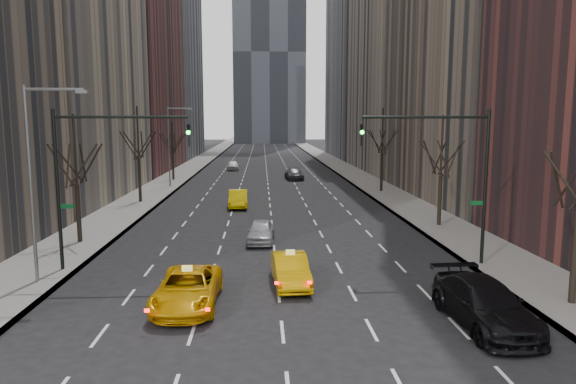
{
  "coord_description": "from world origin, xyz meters",
  "views": [
    {
      "loc": [
        -0.7,
        -13.66,
        7.56
      ],
      "look_at": [
        0.79,
        15.55,
        3.5
      ],
      "focal_mm": 32.0,
      "sensor_mm": 36.0,
      "label": 1
    }
  ],
  "objects": [
    {
      "name": "tree_lw_b",
      "position": [
        -12.0,
        18.0,
        3.72
      ],
      "size": [
        3.36,
        3.5,
        7.82
      ],
      "color": "black",
      "rests_on": "ground"
    },
    {
      "name": "sidewalk_left",
      "position": [
        -12.25,
        70.0,
        0.07
      ],
      "size": [
        4.5,
        320.0,
        0.15
      ],
      "primitive_type": "cube",
      "color": "slate",
      "rests_on": "ground"
    },
    {
      "name": "bld_right_far",
      "position": [
        21.5,
        64.0,
        25.0
      ],
      "size": [
        14.0,
        28.0,
        50.0
      ],
      "primitive_type": "cube",
      "color": "tan",
      "rests_on": "ground"
    },
    {
      "name": "tree_lw_d",
      "position": [
        -12.0,
        52.0,
        3.56
      ],
      "size": [
        3.36,
        3.5,
        7.36
      ],
      "color": "black",
      "rests_on": "ground"
    },
    {
      "name": "far_suv_grey",
      "position": [
        3.46,
        52.63,
        0.73
      ],
      "size": [
        2.49,
        5.19,
        1.46
      ],
      "primitive_type": "imported",
      "rotation": [
        0.0,
        0.0,
        0.09
      ],
      "color": "#303035",
      "rests_on": "ground"
    },
    {
      "name": "taxi_suv",
      "position": [
        -3.78,
        6.8,
        0.74
      ],
      "size": [
        2.55,
        5.39,
        1.49
      ],
      "primitive_type": "imported",
      "rotation": [
        0.0,
        0.0,
        -0.01
      ],
      "color": "#DD9B04",
      "rests_on": "ground"
    },
    {
      "name": "tree_rw_b",
      "position": [
        12.0,
        22.0,
        3.72
      ],
      "size": [
        3.36,
        3.5,
        7.82
      ],
      "color": "black",
      "rests_on": "ground"
    },
    {
      "name": "bld_right_deep",
      "position": [
        21.5,
        95.0,
        29.0
      ],
      "size": [
        14.0,
        30.0,
        58.0
      ],
      "primitive_type": "cube",
      "color": "slate",
      "rests_on": "ground"
    },
    {
      "name": "bld_left_far",
      "position": [
        -21.5,
        66.0,
        22.0
      ],
      "size": [
        14.0,
        28.0,
        44.0
      ],
      "primitive_type": "cube",
      "color": "brown",
      "rests_on": "ground"
    },
    {
      "name": "streetlight_near",
      "position": [
        -10.84,
        10.0,
        5.62
      ],
      "size": [
        2.83,
        0.22,
        9.0
      ],
      "color": "slate",
      "rests_on": "ground"
    },
    {
      "name": "silver_sedan_ahead",
      "position": [
        -0.81,
        17.91,
        0.69
      ],
      "size": [
        1.84,
        4.14,
        1.39
      ],
      "primitive_type": "imported",
      "rotation": [
        0.0,
        0.0,
        -0.05
      ],
      "color": "#A6A9AE",
      "rests_on": "ground"
    },
    {
      "name": "traffic_mast_left",
      "position": [
        -9.11,
        12.0,
        5.49
      ],
      "size": [
        6.69,
        0.39,
        8.0
      ],
      "color": "black",
      "rests_on": "ground"
    },
    {
      "name": "taxi_sedan",
      "position": [
        0.58,
        9.35,
        0.72
      ],
      "size": [
        1.78,
        4.45,
        1.44
      ],
      "primitive_type": "imported",
      "rotation": [
        0.0,
        0.0,
        0.06
      ],
      "color": "#D59A04",
      "rests_on": "ground"
    },
    {
      "name": "tree_rw_c",
      "position": [
        12.0,
        40.0,
        4.04
      ],
      "size": [
        3.36,
        3.5,
        8.74
      ],
      "color": "black",
      "rests_on": "ground"
    },
    {
      "name": "tree_lw_c",
      "position": [
        -12.0,
        34.0,
        4.04
      ],
      "size": [
        3.36,
        3.5,
        8.74
      ],
      "color": "black",
      "rests_on": "ground"
    },
    {
      "name": "parked_suv_black",
      "position": [
        7.5,
        4.19,
        0.84
      ],
      "size": [
        2.67,
        5.89,
        1.67
      ],
      "primitive_type": "imported",
      "rotation": [
        0.0,
        0.0,
        0.06
      ],
      "color": "black",
      "rests_on": "ground"
    },
    {
      "name": "far_taxi",
      "position": [
        -2.82,
        31.22,
        0.75
      ],
      "size": [
        1.72,
        4.61,
        1.51
      ],
      "primitive_type": "imported",
      "rotation": [
        0.0,
        0.0,
        0.03
      ],
      "color": "yellow",
      "rests_on": "ground"
    },
    {
      "name": "streetlight_far",
      "position": [
        -10.84,
        45.0,
        5.62
      ],
      "size": [
        2.83,
        0.22,
        9.0
      ],
      "color": "slate",
      "rests_on": "ground"
    },
    {
      "name": "bld_left_deep",
      "position": [
        -21.5,
        96.0,
        30.0
      ],
      "size": [
        14.0,
        30.0,
        60.0
      ],
      "primitive_type": "cube",
      "color": "slate",
      "rests_on": "ground"
    },
    {
      "name": "traffic_mast_right",
      "position": [
        9.11,
        12.0,
        5.49
      ],
      "size": [
        6.69,
        0.39,
        8.0
      ],
      "color": "black",
      "rests_on": "ground"
    },
    {
      "name": "sidewalk_right",
      "position": [
        12.25,
        70.0,
        0.07
      ],
      "size": [
        4.5,
        320.0,
        0.15
      ],
      "primitive_type": "cube",
      "color": "slate",
      "rests_on": "ground"
    },
    {
      "name": "far_car_white",
      "position": [
        -5.24,
        65.92,
        0.73
      ],
      "size": [
        2.08,
        4.41,
        1.46
      ],
      "primitive_type": "imported",
      "rotation": [
        0.0,
        0.0,
        0.09
      ],
      "color": "silver",
      "rests_on": "ground"
    }
  ]
}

